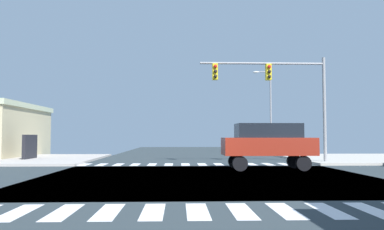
# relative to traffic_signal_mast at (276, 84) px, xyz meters

# --- Properties ---
(ground) EXTENTS (90.00, 90.00, 0.05)m
(ground) POSITION_rel_traffic_signal_mast_xyz_m (-4.92, -7.78, -4.99)
(ground) COLOR #2B353A
(sidewalk_corner_ne) EXTENTS (12.00, 12.00, 0.14)m
(sidewalk_corner_ne) POSITION_rel_traffic_signal_mast_xyz_m (8.08, 4.22, -4.89)
(sidewalk_corner_ne) COLOR #B2ADA3
(sidewalk_corner_ne) RESTS_ON ground
(sidewalk_corner_nw) EXTENTS (12.00, 12.00, 0.14)m
(sidewalk_corner_nw) POSITION_rel_traffic_signal_mast_xyz_m (-17.92, 4.22, -4.89)
(sidewalk_corner_nw) COLOR #AEA6A0
(sidewalk_corner_nw) RESTS_ON ground
(crosswalk_near) EXTENTS (13.50, 2.00, 0.01)m
(crosswalk_near) POSITION_rel_traffic_signal_mast_xyz_m (-5.17, -15.08, -4.96)
(crosswalk_near) COLOR white
(crosswalk_near) RESTS_ON ground
(crosswalk_far) EXTENTS (13.50, 2.00, 0.01)m
(crosswalk_far) POSITION_rel_traffic_signal_mast_xyz_m (-5.17, -0.48, -4.96)
(crosswalk_far) COLOR white
(crosswalk_far) RESTS_ON ground
(traffic_signal_mast) EXTENTS (7.91, 0.55, 6.65)m
(traffic_signal_mast) POSITION_rel_traffic_signal_mast_xyz_m (0.00, 0.00, 0.00)
(traffic_signal_mast) COLOR gray
(traffic_signal_mast) RESTS_ON ground
(street_lamp) EXTENTS (1.78, 0.32, 8.01)m
(street_lamp) POSITION_rel_traffic_signal_mast_xyz_m (2.53, 12.96, -0.17)
(street_lamp) COLOR gray
(street_lamp) RESTS_ON ground
(suv_crossing_1) EXTENTS (4.60, 1.96, 2.34)m
(suv_crossing_1) POSITION_rel_traffic_signal_mast_xyz_m (-1.53, -4.28, -3.57)
(suv_crossing_1) COLOR black
(suv_crossing_1) RESTS_ON ground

